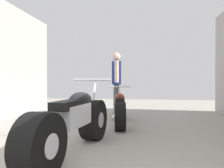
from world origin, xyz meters
name	(u,v)px	position (x,y,z in m)	size (l,w,h in m)	color
ground_plane	(110,136)	(0.00, 3.13, 0.00)	(15.00, 15.00, 0.00)	#9E998E
motorcycle_maroon_cruiser	(72,124)	(-0.34, 2.17, 0.39)	(0.65, 2.05, 0.95)	black
motorcycle_black_naked	(120,109)	(0.05, 4.11, 0.33)	(0.52, 1.73, 0.81)	black
mechanic_in_blue	(116,79)	(-0.21, 5.61, 0.97)	(0.31, 0.69, 1.72)	#4C4C4C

